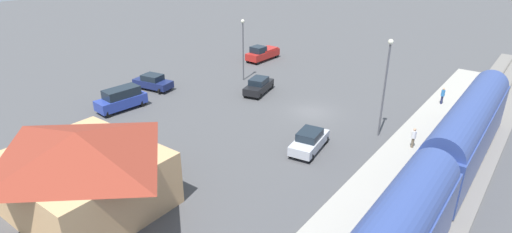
# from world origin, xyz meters

# --- Properties ---
(ground_plane) EXTENTS (200.00, 200.00, 0.00)m
(ground_plane) POSITION_xyz_m (0.00, 0.00, 0.00)
(ground_plane) COLOR #4C4C4F
(railway_track) EXTENTS (4.80, 70.00, 0.30)m
(railway_track) POSITION_xyz_m (-14.00, 0.00, 0.09)
(railway_track) COLOR slate
(railway_track) RESTS_ON ground
(platform) EXTENTS (3.20, 46.00, 0.30)m
(platform) POSITION_xyz_m (-10.00, 0.00, 0.15)
(platform) COLOR #A8A399
(platform) RESTS_ON ground
(station_building) EXTENTS (10.14, 8.82, 5.29)m
(station_building) POSITION_xyz_m (4.00, 22.00, 2.75)
(station_building) COLOR tan
(station_building) RESTS_ON ground
(pedestrian_on_platform) EXTENTS (0.36, 0.36, 1.71)m
(pedestrian_on_platform) POSITION_xyz_m (-9.79, -9.20, 1.28)
(pedestrian_on_platform) COLOR #23284C
(pedestrian_on_platform) RESTS_ON platform
(pedestrian_waiting_far) EXTENTS (0.36, 0.36, 1.71)m
(pedestrian_waiting_far) POSITION_xyz_m (-10.41, 1.99, 1.28)
(pedestrian_waiting_far) COLOR brown
(pedestrian_waiting_far) RESTS_ON platform
(pickup_red) EXTENTS (2.11, 5.45, 2.14)m
(pickup_red) POSITION_xyz_m (14.65, -11.78, 1.03)
(pickup_red) COLOR red
(pickup_red) RESTS_ON ground
(sedan_silver) EXTENTS (2.47, 4.72, 1.74)m
(sedan_silver) POSITION_xyz_m (-3.71, 6.97, 0.88)
(sedan_silver) COLOR silver
(sedan_silver) RESTS_ON ground
(sedan_black) EXTENTS (2.81, 4.80, 1.74)m
(sedan_black) POSITION_xyz_m (7.39, -1.13, 0.88)
(sedan_black) COLOR black
(sedan_black) RESTS_ON ground
(suv_blue) EXTENTS (2.47, 5.08, 2.22)m
(suv_blue) POSITION_xyz_m (15.61, 10.76, 1.15)
(suv_blue) COLOR #283D9E
(suv_blue) RESTS_ON ground
(sedan_navy) EXTENTS (4.73, 2.78, 1.74)m
(sedan_navy) POSITION_xyz_m (17.64, 5.07, 0.88)
(sedan_navy) COLOR navy
(sedan_navy) RESTS_ON ground
(light_pole_near_platform) EXTENTS (0.44, 0.44, 8.53)m
(light_pole_near_platform) POSITION_xyz_m (-7.20, 0.95, 5.30)
(light_pole_near_platform) COLOR #515156
(light_pole_near_platform) RESTS_ON ground
(light_pole_lot_center) EXTENTS (0.44, 0.44, 7.25)m
(light_pole_lot_center) POSITION_xyz_m (11.52, -3.64, 4.60)
(light_pole_lot_center) COLOR #515156
(light_pole_lot_center) RESTS_ON ground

